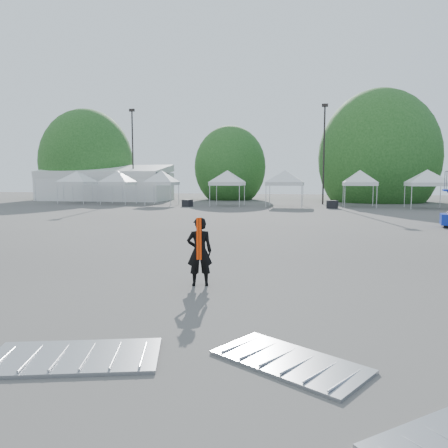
# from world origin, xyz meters

# --- Properties ---
(ground) EXTENTS (120.00, 120.00, 0.00)m
(ground) POSITION_xyz_m (0.00, 0.00, 0.00)
(ground) COLOR #474442
(ground) RESTS_ON ground
(marquee) EXTENTS (15.00, 6.25, 4.23)m
(marquee) POSITION_xyz_m (-22.00, 35.00, 1.97)
(marquee) COLOR white
(marquee) RESTS_ON ground
(light_pole_west) EXTENTS (0.60, 0.25, 10.30)m
(light_pole_west) POSITION_xyz_m (-18.00, 34.00, 5.77)
(light_pole_west) COLOR black
(light_pole_west) RESTS_ON ground
(light_pole_east) EXTENTS (0.60, 0.25, 9.80)m
(light_pole_east) POSITION_xyz_m (3.00, 32.00, 5.52)
(light_pole_east) COLOR black
(light_pole_east) RESTS_ON ground
(tree_far_w) EXTENTS (4.80, 4.80, 7.30)m
(tree_far_w) POSITION_xyz_m (-26.00, 38.00, 4.54)
(tree_far_w) COLOR #382314
(tree_far_w) RESTS_ON ground
(tree_mid_w) EXTENTS (4.16, 4.16, 6.33)m
(tree_mid_w) POSITION_xyz_m (-8.00, 40.00, 3.93)
(tree_mid_w) COLOR #382314
(tree_mid_w) RESTS_ON ground
(tree_mid_e) EXTENTS (5.12, 5.12, 7.79)m
(tree_mid_e) POSITION_xyz_m (9.00, 39.00, 4.84)
(tree_mid_e) COLOR #382314
(tree_mid_e) RESTS_ON ground
(tent_a) EXTENTS (4.36, 4.36, 3.88)m
(tent_a) POSITION_xyz_m (-21.91, 28.77, 3.06)
(tent_a) COLOR silver
(tent_a) RESTS_ON ground
(tent_b) EXTENTS (4.02, 4.02, 3.88)m
(tent_b) POSITION_xyz_m (-17.09, 28.25, 3.06)
(tent_b) COLOR silver
(tent_b) RESTS_ON ground
(tent_c) EXTENTS (3.88, 3.88, 3.88)m
(tent_c) POSITION_xyz_m (-12.26, 27.68, 3.06)
(tent_c) COLOR silver
(tent_c) RESTS_ON ground
(tent_d) EXTENTS (4.18, 4.18, 3.88)m
(tent_d) POSITION_xyz_m (-5.78, 27.68, 3.06)
(tent_d) COLOR silver
(tent_d) RESTS_ON ground
(tent_e) EXTENTS (4.74, 4.74, 3.88)m
(tent_e) POSITION_xyz_m (-0.46, 28.10, 3.06)
(tent_e) COLOR silver
(tent_e) RESTS_ON ground
(tent_f) EXTENTS (4.07, 4.07, 3.88)m
(tent_f) POSITION_xyz_m (6.17, 28.69, 3.06)
(tent_f) COLOR silver
(tent_f) RESTS_ON ground
(tent_g) EXTENTS (4.49, 4.49, 3.88)m
(tent_g) POSITION_xyz_m (11.63, 27.88, 3.06)
(tent_g) COLOR silver
(tent_g) RESTS_ON ground
(man) EXTENTS (0.70, 0.57, 1.67)m
(man) POSITION_xyz_m (-0.24, -2.41, 0.84)
(man) COLOR black
(man) RESTS_ON ground
(barrier_left) EXTENTS (2.65, 1.84, 0.08)m
(barrier_left) POSITION_xyz_m (-0.87, -6.97, 0.04)
(barrier_left) COLOR #989BA0
(barrier_left) RESTS_ON ground
(barrier_mid) EXTENTS (2.37, 1.99, 0.07)m
(barrier_mid) POSITION_xyz_m (2.18, -6.47, 0.03)
(barrier_mid) COLOR #989BA0
(barrier_mid) RESTS_ON ground
(crate_west) EXTENTS (1.02, 0.92, 0.64)m
(crate_west) POSITION_xyz_m (-9.18, 25.92, 0.32)
(crate_west) COLOR black
(crate_west) RESTS_ON ground
(crate_mid) EXTENTS (1.01, 0.86, 0.69)m
(crate_mid) POSITION_xyz_m (3.75, 26.18, 0.35)
(crate_mid) COLOR black
(crate_mid) RESTS_ON ground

